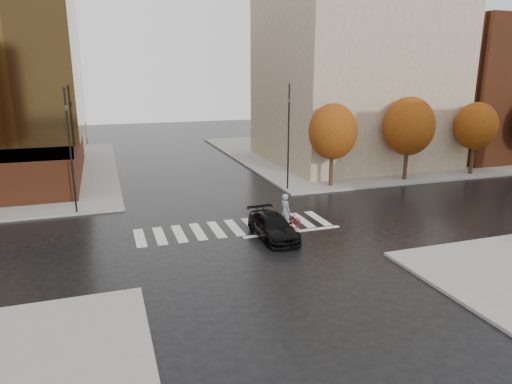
% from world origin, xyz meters
% --- Properties ---
extents(ground, '(120.00, 120.00, 0.00)m').
position_xyz_m(ground, '(0.00, 0.00, 0.00)').
color(ground, black).
rests_on(ground, ground).
extents(sidewalk_ne, '(30.00, 30.00, 0.15)m').
position_xyz_m(sidewalk_ne, '(21.00, 21.00, 0.07)').
color(sidewalk_ne, gray).
rests_on(sidewalk_ne, ground).
extents(crosswalk, '(12.00, 3.00, 0.01)m').
position_xyz_m(crosswalk, '(0.00, 0.50, 0.01)').
color(crosswalk, silver).
rests_on(crosswalk, ground).
extents(building_ne_tan, '(16.00, 16.00, 18.00)m').
position_xyz_m(building_ne_tan, '(17.00, 17.00, 9.15)').
color(building_ne_tan, gray).
rests_on(building_ne_tan, sidewalk_ne).
extents(building_ne_brick, '(14.00, 14.00, 14.00)m').
position_xyz_m(building_ne_brick, '(33.00, 16.00, 7.15)').
color(building_ne_brick, '#642E17').
rests_on(building_ne_brick, sidewalk_ne).
extents(building_nw_far, '(14.00, 12.00, 20.00)m').
position_xyz_m(building_nw_far, '(-16.00, 37.00, 10.15)').
color(building_nw_far, gray).
rests_on(building_nw_far, sidewalk_nw).
extents(tree_ne_a, '(3.80, 3.80, 6.50)m').
position_xyz_m(tree_ne_a, '(10.00, 7.40, 4.46)').
color(tree_ne_a, black).
rests_on(tree_ne_a, sidewalk_ne).
extents(tree_ne_b, '(4.20, 4.20, 6.89)m').
position_xyz_m(tree_ne_b, '(17.00, 7.40, 4.62)').
color(tree_ne_b, black).
rests_on(tree_ne_b, sidewalk_ne).
extents(tree_ne_c, '(3.60, 3.60, 6.31)m').
position_xyz_m(tree_ne_c, '(24.00, 7.40, 4.37)').
color(tree_ne_c, black).
rests_on(tree_ne_c, sidewalk_ne).
extents(sedan, '(1.95, 4.58, 1.32)m').
position_xyz_m(sedan, '(1.58, -1.80, 0.66)').
color(sedan, black).
rests_on(sedan, ground).
extents(cyclist, '(2.08, 1.16, 2.25)m').
position_xyz_m(cyclist, '(2.71, -1.00, 0.77)').
color(cyclist, maroon).
rests_on(cyclist, ground).
extents(traffic_light_nw, '(0.22, 0.20, 7.93)m').
position_xyz_m(traffic_light_nw, '(-9.00, 6.30, 4.75)').
color(traffic_light_nw, black).
rests_on(traffic_light_nw, sidewalk_nw).
extents(traffic_light_ne, '(0.19, 0.22, 7.99)m').
position_xyz_m(traffic_light_ne, '(6.35, 7.57, 4.79)').
color(traffic_light_ne, black).
rests_on(traffic_light_ne, sidewalk_ne).
extents(fire_hydrant, '(0.26, 0.26, 0.72)m').
position_xyz_m(fire_hydrant, '(-10.00, 10.00, 0.55)').
color(fire_hydrant, '#D4CB0C').
rests_on(fire_hydrant, sidewalk_nw).
extents(manhole, '(0.85, 0.85, 0.01)m').
position_xyz_m(manhole, '(1.32, -2.00, 0.01)').
color(manhole, '#3D3215').
rests_on(manhole, ground).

